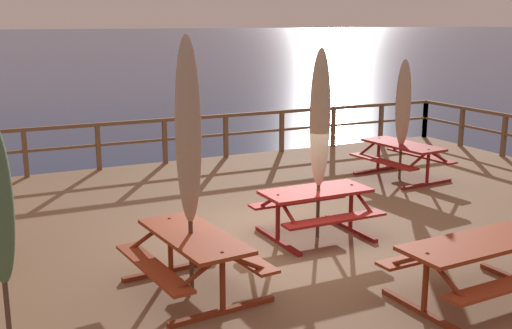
{
  "coord_description": "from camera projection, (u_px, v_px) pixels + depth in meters",
  "views": [
    {
      "loc": [
        -4.51,
        -8.41,
        4.19
      ],
      "look_at": [
        0.0,
        0.91,
        1.81
      ],
      "focal_mm": 44.36,
      "sensor_mm": 36.0,
      "label": 1
    }
  ],
  "objects": [
    {
      "name": "picnic_table_mid_centre",
      "position": [
        316.0,
        203.0,
        9.98
      ],
      "size": [
        1.73,
        1.42,
        0.78
      ],
      "color": "maroon",
      "rests_on": "wooden_deck"
    },
    {
      "name": "railing_waterside_far",
      "position": [
        165.0,
        133.0,
        15.09
      ],
      "size": [
        15.97,
        0.1,
        1.09
      ],
      "color": "brown",
      "rests_on": "wooden_deck"
    },
    {
      "name": "picnic_table_front_left",
      "position": [
        480.0,
        256.0,
        7.69
      ],
      "size": [
        2.19,
        1.52,
        0.78
      ],
      "color": "#993819",
      "rests_on": "wooden_deck"
    },
    {
      "name": "ground_plane",
      "position": [
        281.0,
        285.0,
        10.22
      ],
      "size": [
        600.0,
        600.0,
        0.0
      ],
      "primitive_type": "plane",
      "color": "navy"
    },
    {
      "name": "picnic_table_back_right",
      "position": [
        194.0,
        250.0,
        7.93
      ],
      "size": [
        1.58,
        1.98,
        0.78
      ],
      "color": "#993819",
      "rests_on": "wooden_deck"
    },
    {
      "name": "patio_umbrella_tall_mid_right",
      "position": [
        188.0,
        132.0,
        7.63
      ],
      "size": [
        0.32,
        0.32,
        3.22
      ],
      "color": "#4C3828",
      "rests_on": "wooden_deck"
    },
    {
      "name": "wooden_deck",
      "position": [
        281.0,
        261.0,
        10.13
      ],
      "size": [
        16.17,
        12.17,
        0.81
      ],
      "primitive_type": "cube",
      "color": "#846647",
      "rests_on": "ground"
    },
    {
      "name": "patio_umbrella_short_back",
      "position": [
        403.0,
        104.0,
        13.39
      ],
      "size": [
        0.32,
        0.32,
        2.58
      ],
      "color": "#4C3828",
      "rests_on": "wooden_deck"
    },
    {
      "name": "picnic_table_front_right",
      "position": [
        402.0,
        153.0,
        13.68
      ],
      "size": [
        1.58,
        1.99,
        0.78
      ],
      "color": "maroon",
      "rests_on": "wooden_deck"
    },
    {
      "name": "patio_umbrella_short_front",
      "position": [
        320.0,
        119.0,
        9.65
      ],
      "size": [
        0.32,
        0.32,
        2.97
      ],
      "color": "#4C3828",
      "rests_on": "wooden_deck"
    }
  ]
}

